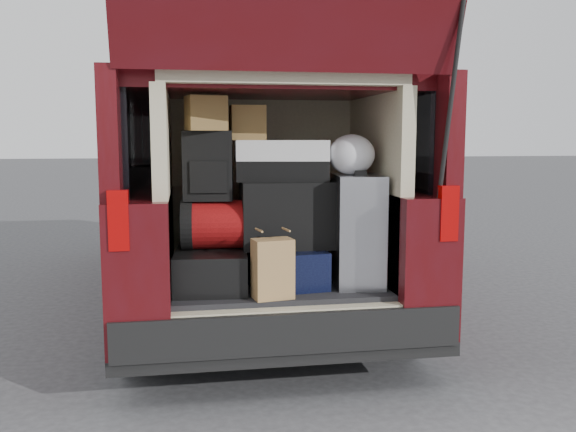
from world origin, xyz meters
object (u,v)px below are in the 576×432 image
black_hardshell (212,269)px  kraft_bag (273,269)px  red_duffel (219,224)px  black_soft_case (287,214)px  backpack (208,166)px  twotone_duffel (283,161)px  silver_roller (357,230)px  navy_hardshell (284,266)px

black_hardshell → kraft_bag: (0.32, -0.30, 0.05)m
red_duffel → kraft_bag: bearing=-47.9°
black_soft_case → backpack: backpack is taller
backpack → twotone_duffel: size_ratio=0.75×
black_hardshell → black_soft_case: black_soft_case is taller
silver_roller → red_duffel: silver_roller is taller
red_duffel → black_hardshell: bearing=-138.2°
navy_hardshell → kraft_bag: (-0.11, -0.30, 0.05)m
navy_hardshell → twotone_duffel: twotone_duffel is taller
silver_roller → kraft_bag: (-0.55, -0.25, -0.16)m
black_soft_case → black_hardshell: bearing=-173.7°
silver_roller → backpack: backpack is taller
black_hardshell → black_soft_case: bearing=9.3°
navy_hardshell → kraft_bag: kraft_bag is taller
black_hardshell → backpack: 0.60m
navy_hardshell → red_duffel: red_duffel is taller
black_soft_case → silver_roller: bearing=-10.9°
kraft_bag → twotone_duffel: twotone_duffel is taller
red_duffel → backpack: (-0.06, 0.01, 0.34)m
black_hardshell → kraft_bag: 0.44m
navy_hardshell → twotone_duffel: size_ratio=0.94×
kraft_bag → black_soft_case: size_ratio=0.60×
black_hardshell → twotone_duffel: 0.77m
black_soft_case → backpack: (-0.47, 0.01, 0.29)m
navy_hardshell → silver_roller: (0.44, -0.05, 0.22)m
twotone_duffel → navy_hardshell: bearing=-86.7°
navy_hardshell → red_duffel: 0.46m
twotone_duffel → red_duffel: bearing=-166.1°
backpack → black_soft_case: bearing=4.4°
kraft_bag → twotone_duffel: bearing=62.0°
silver_roller → red_duffel: 0.82m
black_soft_case → twotone_duffel: bearing=124.2°
silver_roller → kraft_bag: 0.62m
red_duffel → black_soft_case: black_soft_case is taller
red_duffel → black_soft_case: bearing=3.3°
red_duffel → silver_roller: bearing=-2.8°
black_hardshell → red_duffel: red_duffel is taller
kraft_bag → red_duffel: (-0.27, 0.34, 0.20)m
kraft_bag → silver_roller: bearing=14.2°
navy_hardshell → backpack: (-0.44, 0.04, 0.60)m
black_hardshell → twotone_duffel: size_ratio=1.05×
black_soft_case → backpack: size_ratio=1.36×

